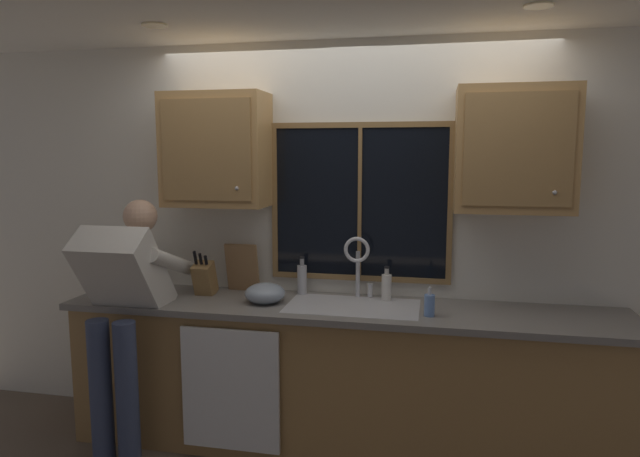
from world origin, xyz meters
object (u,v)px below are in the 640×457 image
mixing_bowl (265,293)px  bottle_green_glass (302,279)px  soap_dispenser (429,305)px  knife_block (205,279)px  person_standing (124,301)px  bottle_tall_clear (387,287)px  cutting_board (242,268)px

mixing_bowl → bottle_green_glass: bearing=54.2°
mixing_bowl → soap_dispenser: soap_dispenser is taller
knife_block → mixing_bowl: 0.45m
knife_block → soap_dispenser: 1.46m
person_standing → bottle_green_glass: 1.11m
knife_block → bottle_green_glass: bearing=13.8°
knife_block → bottle_tall_clear: (1.18, 0.10, -0.02)m
soap_dispenser → bottle_tall_clear: size_ratio=0.79×
soap_dispenser → cutting_board: bearing=165.1°
person_standing → bottle_tall_clear: bearing=17.5°
cutting_board → bottle_green_glass: size_ratio=1.32×
mixing_bowl → cutting_board: bearing=134.2°
knife_block → mixing_bowl: size_ratio=1.28×
soap_dispenser → person_standing: bearing=-173.8°
knife_block → soap_dispenser: (1.44, -0.19, -0.04)m
bottle_tall_clear → soap_dispenser: bearing=-46.8°
knife_block → bottle_tall_clear: knife_block is taller
soap_dispenser → bottle_green_glass: size_ratio=0.69×
knife_block → cutting_board: 0.26m
person_standing → bottle_green_glass: (0.97, 0.53, 0.06)m
person_standing → mixing_bowl: size_ratio=6.17×
person_standing → knife_block: size_ratio=4.83×
knife_block → soap_dispenser: knife_block is taller
bottle_tall_clear → bottle_green_glass: bearing=174.7°
cutting_board → bottle_tall_clear: bearing=-2.6°
knife_block → cutting_board: (0.21, 0.14, 0.05)m
person_standing → cutting_board: bearing=43.0°
mixing_bowl → soap_dispenser: bearing=-5.2°
mixing_bowl → bottle_tall_clear: 0.76m
knife_block → bottle_green_glass: 0.64m
mixing_bowl → bottle_tall_clear: bottle_tall_clear is taller
knife_block → bottle_green_glass: size_ratio=1.29×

